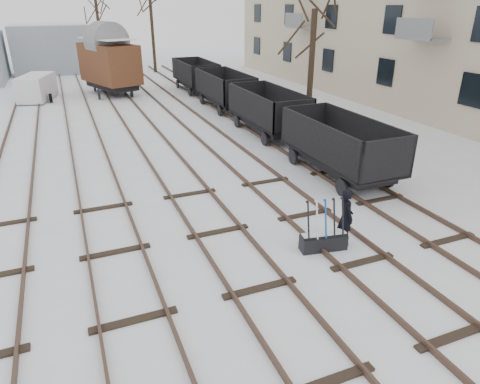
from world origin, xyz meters
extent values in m
plane|color=white|center=(0.00, 0.00, 0.00)|extent=(120.00, 120.00, 0.00)
cube|color=black|center=(-6.72, 14.00, 0.07)|extent=(0.07, 52.00, 0.15)
cube|color=black|center=(-5.28, 14.00, 0.07)|extent=(0.07, 52.00, 0.15)
cube|color=black|center=(-3.72, 14.00, 0.07)|extent=(0.07, 52.00, 0.15)
cube|color=black|center=(-2.28, 14.00, 0.07)|extent=(0.07, 52.00, 0.15)
cube|color=black|center=(-3.00, 2.00, 0.03)|extent=(1.90, 0.20, 0.08)
cube|color=black|center=(-0.72, 14.00, 0.07)|extent=(0.07, 52.00, 0.15)
cube|color=black|center=(0.72, 14.00, 0.07)|extent=(0.07, 52.00, 0.15)
cube|color=black|center=(0.00, 2.00, 0.03)|extent=(1.90, 0.20, 0.08)
cube|color=black|center=(2.28, 14.00, 0.07)|extent=(0.07, 52.00, 0.15)
cube|color=black|center=(3.72, 14.00, 0.07)|extent=(0.07, 52.00, 0.15)
cube|color=black|center=(3.00, 2.00, 0.03)|extent=(1.90, 0.20, 0.08)
cube|color=black|center=(5.28, 14.00, 0.07)|extent=(0.07, 52.00, 0.15)
cube|color=black|center=(6.72, 14.00, 0.07)|extent=(0.07, 52.00, 0.15)
cube|color=black|center=(6.00, 2.00, 0.03)|extent=(1.90, 0.20, 0.08)
cube|color=#99A2AC|center=(-4.00, 40.00, 2.20)|extent=(7.00, 6.00, 4.40)
cube|color=silver|center=(-4.00, 40.00, 4.45)|extent=(6.86, 5.88, 0.10)
cube|color=black|center=(2.40, 1.00, 0.22)|extent=(1.35, 0.63, 0.44)
cube|color=black|center=(2.40, 1.00, 0.46)|extent=(1.33, 0.51, 0.06)
cube|color=silver|center=(2.40, 1.00, 0.50)|extent=(1.28, 0.46, 0.03)
cylinder|color=black|center=(1.91, 1.08, 0.95)|extent=(0.10, 0.32, 1.08)
cylinder|color=silver|center=(2.16, 1.04, 0.95)|extent=(0.10, 0.32, 1.08)
cylinder|color=#0C45A1|center=(2.40, 1.00, 0.95)|extent=(0.10, 0.32, 1.08)
cylinder|color=black|center=(2.65, 0.96, 0.95)|extent=(0.10, 0.32, 1.08)
cylinder|color=black|center=(2.90, 0.91, 0.95)|extent=(0.10, 0.32, 1.08)
imported|color=black|center=(3.15, 1.10, 0.83)|extent=(0.50, 0.67, 1.66)
cube|color=black|center=(6.00, 5.64, 0.60)|extent=(1.78, 4.91, 0.37)
cube|color=black|center=(6.00, 5.64, 0.79)|extent=(2.23, 5.57, 0.11)
cube|color=black|center=(4.93, 5.64, 1.53)|extent=(0.09, 5.57, 1.49)
cube|color=black|center=(7.07, 5.64, 1.53)|extent=(0.09, 5.57, 1.49)
cube|color=silver|center=(6.00, 5.64, 0.88)|extent=(2.01, 5.35, 0.06)
cylinder|color=black|center=(4.98, 3.85, 0.33)|extent=(0.11, 0.65, 0.65)
cylinder|color=black|center=(7.02, 7.42, 0.33)|extent=(0.11, 0.65, 0.65)
cube|color=black|center=(6.00, 12.04, 0.60)|extent=(1.78, 4.91, 0.37)
cube|color=black|center=(6.00, 12.04, 0.79)|extent=(2.23, 5.57, 0.11)
cube|color=black|center=(4.93, 12.04, 1.53)|extent=(0.09, 5.57, 1.49)
cube|color=black|center=(7.07, 12.04, 1.53)|extent=(0.09, 5.57, 1.49)
cube|color=silver|center=(6.00, 12.04, 0.88)|extent=(2.01, 5.35, 0.06)
cylinder|color=black|center=(4.98, 10.25, 0.33)|extent=(0.11, 0.65, 0.65)
cylinder|color=black|center=(7.02, 13.82, 0.33)|extent=(0.11, 0.65, 0.65)
cube|color=black|center=(6.00, 18.44, 0.60)|extent=(1.78, 4.91, 0.37)
cube|color=black|center=(6.00, 18.44, 0.79)|extent=(2.23, 5.57, 0.11)
cube|color=black|center=(4.93, 18.44, 1.53)|extent=(0.09, 5.57, 1.49)
cube|color=black|center=(7.07, 18.44, 1.53)|extent=(0.09, 5.57, 1.49)
cube|color=silver|center=(6.00, 18.44, 0.88)|extent=(2.01, 5.35, 0.06)
cylinder|color=black|center=(4.98, 16.65, 0.33)|extent=(0.11, 0.65, 0.65)
cylinder|color=black|center=(7.02, 20.22, 0.33)|extent=(0.11, 0.65, 0.65)
cube|color=black|center=(6.00, 24.84, 0.60)|extent=(1.78, 4.91, 0.37)
cube|color=black|center=(6.00, 24.84, 0.79)|extent=(2.23, 5.57, 0.11)
cube|color=black|center=(4.93, 24.84, 1.53)|extent=(0.09, 5.57, 1.49)
cube|color=black|center=(7.07, 24.84, 1.53)|extent=(0.09, 5.57, 1.49)
cube|color=silver|center=(6.00, 24.84, 0.88)|extent=(2.01, 5.35, 0.06)
cylinder|color=black|center=(4.98, 23.05, 0.33)|extent=(0.11, 0.65, 0.65)
cylinder|color=black|center=(7.02, 26.62, 0.33)|extent=(0.11, 0.65, 0.65)
cube|color=black|center=(-0.17, 26.11, 0.68)|extent=(3.42, 5.00, 0.42)
cube|color=#492616|center=(-0.17, 26.11, 2.25)|extent=(4.10, 5.76, 2.72)
cube|color=silver|center=(-0.17, 26.11, 3.97)|extent=(3.78, 5.43, 0.04)
cylinder|color=black|center=(-1.32, 24.43, 0.37)|extent=(0.13, 0.73, 0.73)
cylinder|color=black|center=(0.98, 27.78, 0.37)|extent=(0.13, 0.73, 0.73)
cube|color=silver|center=(-5.31, 25.87, 0.89)|extent=(2.72, 4.24, 1.60)
cube|color=silver|center=(-5.31, 25.87, 1.71)|extent=(2.65, 4.14, 0.04)
cylinder|color=black|center=(-6.11, 24.63, 0.31)|extent=(0.20, 0.62, 0.62)
cylinder|color=black|center=(-4.51, 27.12, 0.31)|extent=(0.20, 0.62, 0.62)
cylinder|color=black|center=(8.20, 11.69, 3.04)|extent=(0.30, 0.30, 6.07)
cylinder|color=black|center=(0.84, 42.00, 3.40)|extent=(0.30, 0.30, 6.80)
cylinder|color=black|center=(5.19, 35.98, 4.71)|extent=(0.30, 0.30, 9.42)
camera|label=1|loc=(-3.66, -7.65, 6.33)|focal=32.00mm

